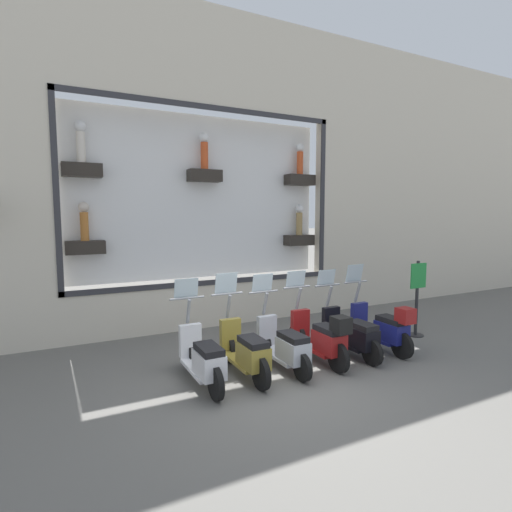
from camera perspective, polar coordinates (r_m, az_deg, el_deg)
The scene contains 9 objects.
ground_plane at distance 6.88m, azimuth 4.02°, elevation -17.11°, with size 120.00×120.00×0.00m, color #66635E.
building_facade at distance 9.65m, azimuth -7.11°, elevation 12.17°, with size 1.21×36.00×7.38m.
scooter_navy_0 at distance 8.38m, azimuth 17.71°, elevation -9.70°, with size 1.80×0.61×1.63m.
scooter_black_1 at distance 7.95m, azimuth 13.50°, elevation -10.82°, with size 1.79×0.60×1.56m.
scooter_red_2 at distance 7.44m, azimuth 9.33°, elevation -11.44°, with size 1.80×0.60×1.59m.
scooter_silver_3 at distance 7.11m, azimuth 4.08°, elevation -12.71°, with size 1.79×0.60×1.58m.
scooter_olive_4 at distance 6.78m, azimuth -1.50°, elevation -13.47°, with size 1.80×0.60×1.64m.
scooter_white_5 at distance 6.52m, azimuth -7.61°, elevation -14.40°, with size 1.80×0.60×1.60m.
shop_sign_post at distance 9.55m, azimuth 22.03°, elevation -5.27°, with size 0.36×0.45×1.68m.
Camera 1 is at (-5.42, 3.26, 2.69)m, focal length 28.00 mm.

